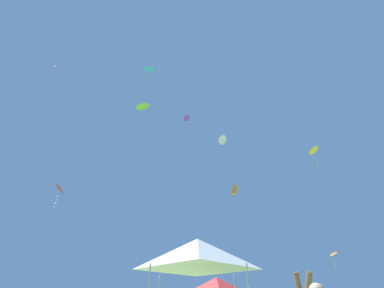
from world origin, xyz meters
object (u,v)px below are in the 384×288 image
at_px(kite_cyan_diamond, 150,69).
at_px(canopy_tent_white, 198,254).
at_px(kite_white_delta, 223,140).
at_px(kite_purple_delta, 187,118).
at_px(canopy_tent_red, 218,286).
at_px(kite_yellow_delta, 314,150).
at_px(kite_lime_delta, 143,106).
at_px(kite_purple_diamond, 57,67).
at_px(kite_orange_diamond, 334,255).
at_px(kite_red_diamond, 61,189).
at_px(kite_orange_box, 235,190).

bearing_deg(kite_cyan_diamond, canopy_tent_white, -51.67).
bearing_deg(kite_white_delta, kite_purple_delta, -165.70).
relative_size(kite_white_delta, kite_purple_delta, 0.93).
xyz_separation_m(canopy_tent_red, kite_yellow_delta, (12.66, 9.17, 14.69)).
distance_m(kite_lime_delta, kite_cyan_diamond, 6.09).
bearing_deg(kite_purple_diamond, canopy_tent_red, -12.83).
bearing_deg(kite_cyan_diamond, kite_lime_delta, 104.87).
xyz_separation_m(kite_purple_diamond, kite_cyan_diamond, (12.13, -6.18, -6.97)).
relative_size(kite_purple_diamond, kite_yellow_delta, 0.37).
relative_size(kite_orange_diamond, kite_yellow_delta, 0.70).
distance_m(canopy_tent_red, kite_orange_diamond, 20.94).
relative_size(kite_orange_diamond, kite_red_diamond, 0.56).
bearing_deg(kite_cyan_diamond, kite_orange_box, 15.07).
xyz_separation_m(kite_purple_diamond, kite_yellow_delta, (29.83, 5.26, -8.17)).
bearing_deg(kite_white_delta, canopy_tent_red, -104.22).
height_order(canopy_tent_red, kite_lime_delta, kite_lime_delta).
bearing_deg(kite_lime_delta, kite_cyan_diamond, -75.13).
bearing_deg(kite_purple_delta, canopy_tent_red, -71.52).
distance_m(kite_orange_diamond, kite_purple_delta, 22.67).
bearing_deg(kite_lime_delta, kite_orange_diamond, 27.44).
bearing_deg(kite_red_diamond, kite_lime_delta, -42.33).
height_order(canopy_tent_red, kite_orange_box, kite_orange_box).
height_order(canopy_tent_white, kite_purple_diamond, kite_purple_diamond).
xyz_separation_m(kite_white_delta, kite_lime_delta, (-8.45, -3.75, 1.72)).
xyz_separation_m(kite_purple_diamond, kite_red_diamond, (-1.08, 10.27, -10.95)).
height_order(canopy_tent_white, kite_orange_box, kite_orange_box).
distance_m(canopy_tent_red, kite_purple_delta, 18.42).
distance_m(kite_purple_delta, kite_lime_delta, 5.28).
height_order(kite_lime_delta, kite_cyan_diamond, kite_lime_delta).
bearing_deg(canopy_tent_red, kite_cyan_diamond, -155.83).
bearing_deg(kite_purple_delta, kite_white_delta, 14.30).
xyz_separation_m(kite_purple_diamond, kite_orange_box, (18.66, -4.42, -16.94)).
relative_size(kite_orange_box, kite_purple_delta, 0.47).
bearing_deg(kite_purple_delta, kite_purple_diamond, -170.99).
height_order(kite_purple_diamond, kite_red_diamond, kite_purple_diamond).
relative_size(kite_orange_box, kite_lime_delta, 0.36).
bearing_deg(kite_orange_diamond, kite_white_delta, -150.33).
xyz_separation_m(canopy_tent_red, kite_purple_diamond, (-17.17, 3.91, 22.86)).
bearing_deg(kite_orange_box, kite_red_diamond, 143.35).
bearing_deg(canopy_tent_red, kite_red_diamond, 142.16).
bearing_deg(kite_white_delta, kite_cyan_diamond, -125.78).
relative_size(kite_white_delta, kite_cyan_diamond, 0.82).
bearing_deg(kite_white_delta, kite_purple_diamond, -169.87).
relative_size(canopy_tent_white, kite_orange_diamond, 2.07).
distance_m(canopy_tent_white, kite_orange_diamond, 26.95).
xyz_separation_m(kite_red_diamond, kite_lime_delta, (11.66, -10.62, 4.80)).
bearing_deg(kite_cyan_diamond, kite_white_delta, 54.22).
bearing_deg(kite_purple_diamond, kite_orange_diamond, 18.52).
bearing_deg(canopy_tent_red, kite_purple_delta, 108.48).
bearing_deg(kite_yellow_delta, kite_lime_delta, -163.76).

